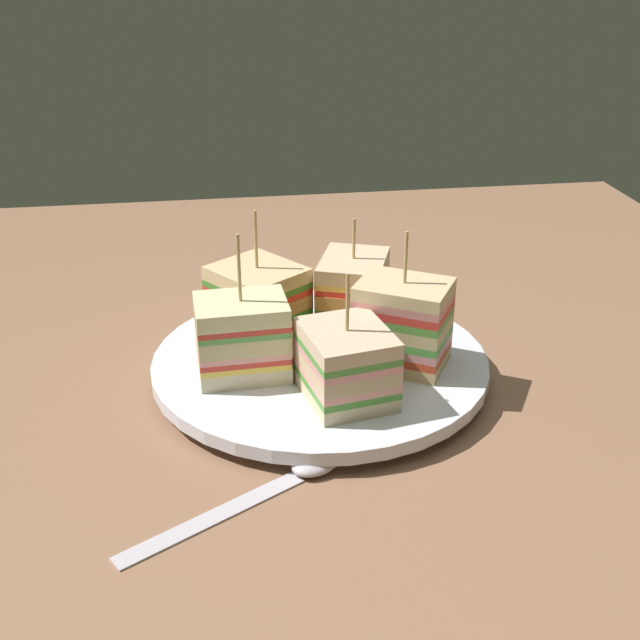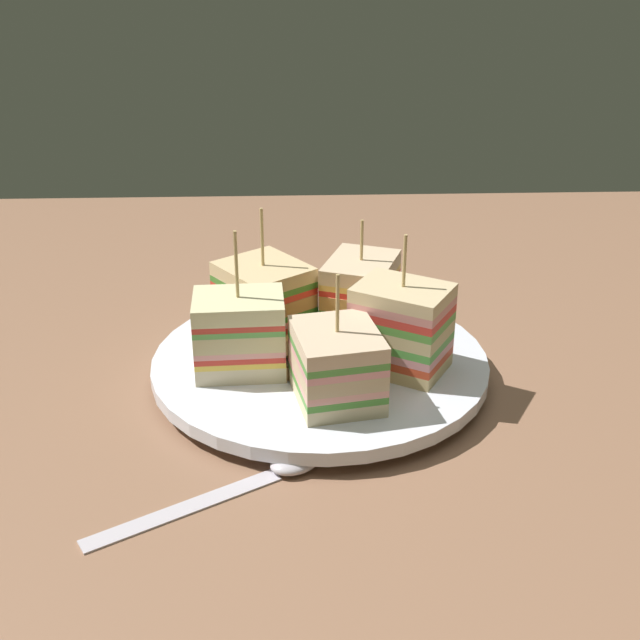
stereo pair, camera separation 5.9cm
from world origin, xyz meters
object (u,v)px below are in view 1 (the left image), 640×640
at_px(plate, 320,365).
at_px(sandwich_wedge_1, 243,338).
at_px(spoon, 285,479).
at_px(sandwich_wedge_0, 258,302).
at_px(chip_pile, 317,340).
at_px(sandwich_wedge_4, 353,293).
at_px(sandwich_wedge_3, 402,324).
at_px(sandwich_wedge_2, 346,364).

relative_size(plate, sandwich_wedge_1, 2.36).
relative_size(plate, spoon, 1.75).
distance_m(sandwich_wedge_0, spoon, 0.17).
height_order(plate, chip_pile, chip_pile).
distance_m(plate, sandwich_wedge_0, 0.07).
distance_m(sandwich_wedge_4, spoon, 0.19).
relative_size(sandwich_wedge_3, sandwich_wedge_4, 1.14).
bearing_deg(sandwich_wedge_0, plate, 7.53).
xyz_separation_m(sandwich_wedge_1, spoon, (0.11, 0.02, -0.04)).
xyz_separation_m(sandwich_wedge_0, chip_pile, (0.04, 0.04, -0.02)).
relative_size(sandwich_wedge_3, spoon, 0.72).
distance_m(sandwich_wedge_2, sandwich_wedge_3, 0.06).
bearing_deg(sandwich_wedge_1, sandwich_wedge_0, 72.33).
bearing_deg(spoon, sandwich_wedge_2, 23.08).
distance_m(sandwich_wedge_4, chip_pile, 0.06).
distance_m(plate, spoon, 0.13).
bearing_deg(plate, sandwich_wedge_0, -135.92).
height_order(sandwich_wedge_4, spoon, sandwich_wedge_4).
bearing_deg(sandwich_wedge_1, spoon, -84.01).
distance_m(sandwich_wedge_0, sandwich_wedge_2, 0.11).
bearing_deg(spoon, sandwich_wedge_1, 68.22).
bearing_deg(sandwich_wedge_3, spoon, 78.55).
bearing_deg(spoon, sandwich_wedge_3, 17.39).
relative_size(plate, sandwich_wedge_2, 2.75).
height_order(plate, sandwich_wedge_3, sandwich_wedge_3).
xyz_separation_m(sandwich_wedge_3, sandwich_wedge_4, (-0.07, -0.02, -0.00)).
xyz_separation_m(sandwich_wedge_3, spoon, (0.11, -0.10, -0.05)).
height_order(sandwich_wedge_3, spoon, sandwich_wedge_3).
relative_size(sandwich_wedge_0, sandwich_wedge_2, 1.12).
bearing_deg(spoon, chip_pile, 43.14).
bearing_deg(sandwich_wedge_3, sandwich_wedge_0, -1.10).
height_order(sandwich_wedge_2, chip_pile, sandwich_wedge_2).
xyz_separation_m(chip_pile, spoon, (0.13, -0.04, -0.02)).
distance_m(plate, sandwich_wedge_2, 0.07).
distance_m(sandwich_wedge_3, spoon, 0.15).
bearing_deg(plate, chip_pile, -167.44).
distance_m(sandwich_wedge_1, spoon, 0.12).
bearing_deg(sandwich_wedge_4, sandwich_wedge_1, -34.07).
xyz_separation_m(sandwich_wedge_4, chip_pile, (0.04, -0.03, -0.02)).
bearing_deg(sandwich_wedge_1, plate, 13.14).
relative_size(sandwich_wedge_0, sandwich_wedge_3, 1.00).
xyz_separation_m(plate, sandwich_wedge_3, (0.02, 0.06, 0.04)).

